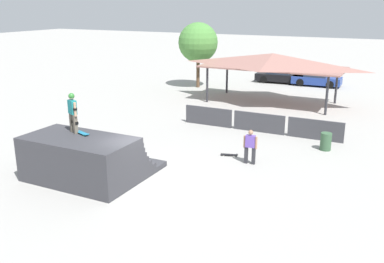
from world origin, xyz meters
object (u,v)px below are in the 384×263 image
(skater_on_deck, at_px, (73,110))
(parked_car_blue, at_px, (316,79))
(bystander_walking, at_px, (250,145))
(skateboard_on_ground, at_px, (230,155))
(tree_beside_pavilion, at_px, (198,43))
(trash_bin, at_px, (326,142))
(skateboard_on_deck, at_px, (83,133))
(parked_car_black, at_px, (280,76))

(skater_on_deck, bearing_deg, parked_car_blue, 104.01)
(bystander_walking, height_order, skateboard_on_ground, bystander_walking)
(tree_beside_pavilion, distance_m, parked_car_blue, 10.60)
(tree_beside_pavilion, relative_size, trash_bin, 6.27)
(bystander_walking, bearing_deg, skateboard_on_deck, 34.65)
(skater_on_deck, relative_size, bystander_walking, 1.05)
(skateboard_on_deck, height_order, parked_car_black, skateboard_on_deck)
(skater_on_deck, bearing_deg, tree_beside_pavilion, 126.56)
(bystander_walking, xyz_separation_m, trash_bin, (2.64, 3.38, -0.43))
(skater_on_deck, distance_m, skateboard_on_ground, 7.34)
(parked_car_black, bearing_deg, trash_bin, -69.81)
(tree_beside_pavilion, relative_size, parked_car_black, 1.23)
(skateboard_on_deck, xyz_separation_m, parked_car_black, (1.14, 24.70, -1.25))
(skateboard_on_ground, distance_m, parked_car_blue, 19.71)
(skater_on_deck, relative_size, skateboard_on_ground, 1.99)
(trash_bin, bearing_deg, parked_car_black, 112.35)
(parked_car_black, xyz_separation_m, parked_car_blue, (3.17, -0.07, -0.00))
(skateboard_on_ground, bearing_deg, parked_car_black, 83.31)
(skater_on_deck, bearing_deg, trash_bin, 67.10)
(bystander_walking, xyz_separation_m, parked_car_black, (-4.32, 20.29, -0.25))
(skateboard_on_ground, height_order, trash_bin, trash_bin)
(trash_bin, distance_m, parked_car_blue, 17.26)
(skater_on_deck, xyz_separation_m, tree_beside_pavilion, (-3.97, 19.46, 0.97))
(skateboard_on_deck, distance_m, tree_beside_pavilion, 20.10)
(skater_on_deck, xyz_separation_m, parked_car_blue, (4.79, 24.58, -2.12))
(parked_car_black, distance_m, parked_car_blue, 3.17)
(bystander_walking, bearing_deg, skater_on_deck, 32.02)
(tree_beside_pavilion, height_order, parked_car_blue, tree_beside_pavilion)
(bystander_walking, height_order, parked_car_blue, bystander_walking)
(parked_car_black, bearing_deg, skateboard_on_deck, -94.81)
(skater_on_deck, relative_size, skateboard_on_deck, 1.99)
(skateboard_on_ground, bearing_deg, skateboard_on_deck, -146.98)
(skater_on_deck, xyz_separation_m, trash_bin, (8.57, 7.73, -2.30))
(trash_bin, distance_m, parked_car_black, 18.29)
(tree_beside_pavilion, distance_m, trash_bin, 17.48)
(skater_on_deck, xyz_separation_m, skateboard_on_ground, (4.79, 4.88, -2.66))
(skateboard_on_ground, height_order, tree_beside_pavilion, tree_beside_pavilion)
(bystander_walking, distance_m, tree_beside_pavilion, 18.28)
(tree_beside_pavilion, bearing_deg, parked_car_black, 42.91)
(skateboard_on_ground, distance_m, trash_bin, 4.75)
(skateboard_on_deck, bearing_deg, trash_bin, 63.74)
(parked_car_black, bearing_deg, skateboard_on_ground, -83.05)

